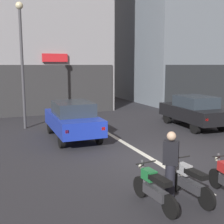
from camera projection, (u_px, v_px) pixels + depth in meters
ground_plane at (153, 160)px, 9.99m from camera, size 120.00×120.00×0.00m
lane_centre_line at (96, 126)px, 15.47m from camera, size 0.20×18.00×0.01m
building_mid_block at (33, 6)px, 21.00m from camera, size 9.64×7.58×14.87m
building_far_right at (177, 34)px, 25.88m from camera, size 8.32×9.12×11.79m
car_blue_crossing_near at (73, 119)px, 12.72m from camera, size 1.81×4.12×1.64m
car_black_parked_kerbside at (194, 110)px, 15.02m from camera, size 1.98×4.19×1.64m
car_grey_down_street at (88, 95)px, 22.77m from camera, size 1.82×4.12×1.64m
street_lamp at (22, 52)px, 14.26m from camera, size 0.36×0.36×6.18m
motorcycle_green_row_leftmost at (154, 188)px, 6.63m from camera, size 0.55×1.67×0.98m
motorcycle_silver_row_left_mid at (189, 181)px, 7.00m from camera, size 0.55×1.67×0.98m
person_by_motorcycles at (171, 165)px, 6.99m from camera, size 0.42×0.40×1.67m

